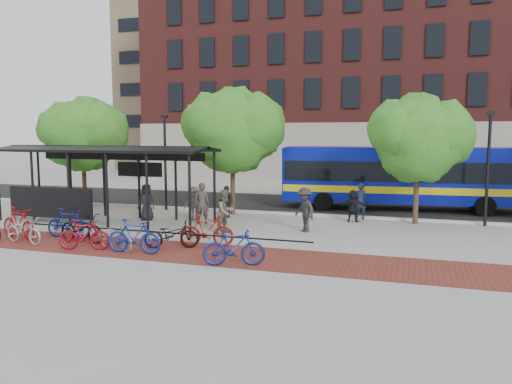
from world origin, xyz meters
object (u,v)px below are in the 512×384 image
(tree_b, at_px, (234,127))
(bike_7, at_px, (134,236))
(bike_6, at_px, (116,236))
(pedestrian_0, at_px, (147,202))
(pedestrian_5, at_px, (353,206))
(pedestrian_8, at_px, (225,212))
(bus_shelter, at_px, (102,158))
(tree_a, at_px, (84,132))
(tree_c, at_px, (420,136))
(pedestrian_3, at_px, (194,203))
(pedestrian_4, at_px, (227,202))
(lamp_post_right, at_px, (488,165))
(pedestrian_9, at_px, (305,210))
(bike_11, at_px, (234,247))
(bike_1, at_px, (19,223))
(bike_9, at_px, (207,230))
(bus, at_px, (401,174))
(bike_8, at_px, (171,234))
(lamp_post_left, at_px, (165,160))
(bike_2, at_px, (24,231))
(pedestrian_1, at_px, (202,203))
(bike_4, at_px, (82,228))
(pedestrian_7, at_px, (360,201))
(bike_3, at_px, (68,223))
(bike_5, at_px, (84,235))

(tree_b, height_order, bike_7, tree_b)
(bike_6, height_order, pedestrian_0, pedestrian_0)
(pedestrian_5, xyz_separation_m, pedestrian_8, (-4.73, -4.44, 0.16))
(bus_shelter, height_order, tree_a, tree_a)
(tree_c, height_order, pedestrian_3, tree_c)
(pedestrian_3, relative_size, pedestrian_4, 1.02)
(lamp_post_right, xyz_separation_m, pedestrian_9, (-7.49, -3.71, -1.80))
(bike_11, relative_size, pedestrian_4, 1.24)
(bike_1, bearing_deg, bike_11, -81.84)
(lamp_post_right, distance_m, bike_9, 12.98)
(tree_c, xyz_separation_m, lamp_post_right, (2.91, 0.25, -1.31))
(bus, xyz_separation_m, pedestrian_9, (-3.68, -7.60, -1.02))
(bus_shelter, bearing_deg, bike_8, -36.06)
(bike_6, bearing_deg, pedestrian_5, -20.95)
(tree_a, distance_m, pedestrian_9, 14.25)
(lamp_post_left, height_order, bike_2, lamp_post_left)
(lamp_post_right, height_order, bike_8, lamp_post_right)
(tree_a, relative_size, pedestrian_5, 4.06)
(bike_11, bearing_deg, pedestrian_5, -33.99)
(pedestrian_8, bearing_deg, pedestrian_4, 46.14)
(bike_2, height_order, pedestrian_8, pedestrian_8)
(bus_shelter, bearing_deg, pedestrian_5, 16.80)
(bike_9, xyz_separation_m, pedestrian_9, (2.85, 3.83, 0.34))
(lamp_post_left, height_order, pedestrian_9, lamp_post_left)
(pedestrian_1, bearing_deg, lamp_post_left, -56.89)
(bus_shelter, xyz_separation_m, lamp_post_left, (1.13, 4.08, -0.25))
(bus_shelter, xyz_separation_m, bike_8, (5.69, -4.14, -2.49))
(bike_8, distance_m, pedestrian_0, 6.30)
(bus_shelter, height_order, pedestrian_5, bus_shelter)
(bike_6, bearing_deg, pedestrian_9, -26.65)
(bike_2, height_order, bike_4, bike_4)
(tree_b, bearing_deg, bike_4, -111.95)
(bike_1, height_order, pedestrian_8, pedestrian_8)
(bike_7, distance_m, pedestrian_7, 11.63)
(lamp_post_left, xyz_separation_m, pedestrian_3, (2.82, -2.46, -1.94))
(bike_3, height_order, bike_8, bike_3)
(bike_4, distance_m, bike_9, 4.91)
(bus_shelter, xyz_separation_m, tree_c, (14.22, 3.83, 1.06))
(bike_6, relative_size, pedestrian_4, 1.19)
(bike_5, distance_m, bike_7, 1.97)
(bike_3, xyz_separation_m, pedestrian_7, (10.57, 8.07, 0.29))
(tree_b, distance_m, pedestrian_5, 7.14)
(tree_c, height_order, bus, tree_c)
(tree_c, height_order, pedestrian_9, tree_c)
(bike_11, bearing_deg, pedestrian_4, 4.60)
(bike_4, xyz_separation_m, bike_11, (6.72, -1.41, 0.03))
(bike_6, xyz_separation_m, bike_9, (2.91, 1.48, 0.10))
(bike_3, height_order, bike_11, bike_3)
(lamp_post_right, relative_size, pedestrian_1, 2.68)
(pedestrian_4, height_order, pedestrian_8, pedestrian_8)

